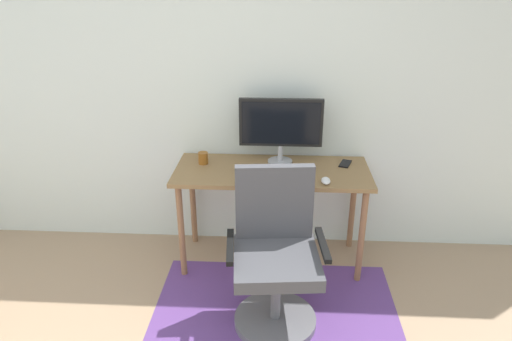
{
  "coord_description": "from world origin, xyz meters",
  "views": [
    {
      "loc": [
        0.4,
        -1.11,
        2.04
      ],
      "look_at": [
        0.25,
        1.6,
        0.85
      ],
      "focal_mm": 32.09,
      "sensor_mm": 36.0,
      "label": 1
    }
  ],
  "objects_px": {
    "desk": "(272,181)",
    "cell_phone": "(345,164)",
    "keyboard": "(275,179)",
    "monitor": "(281,125)",
    "coffee_cup": "(203,158)",
    "office_chair": "(275,262)",
    "computer_mouse": "(326,181)"
  },
  "relations": [
    {
      "from": "desk",
      "to": "coffee_cup",
      "type": "xyz_separation_m",
      "value": [
        -0.5,
        0.08,
        0.13
      ]
    },
    {
      "from": "coffee_cup",
      "to": "keyboard",
      "type": "bearing_deg",
      "value": -26.78
    },
    {
      "from": "monitor",
      "to": "office_chair",
      "type": "bearing_deg",
      "value": -91.08
    },
    {
      "from": "keyboard",
      "to": "office_chair",
      "type": "height_order",
      "value": "office_chair"
    },
    {
      "from": "computer_mouse",
      "to": "coffee_cup",
      "type": "relative_size",
      "value": 1.22
    },
    {
      "from": "coffee_cup",
      "to": "office_chair",
      "type": "relative_size",
      "value": 0.09
    },
    {
      "from": "monitor",
      "to": "coffee_cup",
      "type": "relative_size",
      "value": 6.95
    },
    {
      "from": "coffee_cup",
      "to": "desk",
      "type": "bearing_deg",
      "value": -9.48
    },
    {
      "from": "keyboard",
      "to": "monitor",
      "type": "bearing_deg",
      "value": 84.54
    },
    {
      "from": "desk",
      "to": "cell_phone",
      "type": "height_order",
      "value": "cell_phone"
    },
    {
      "from": "monitor",
      "to": "coffee_cup",
      "type": "height_order",
      "value": "monitor"
    },
    {
      "from": "computer_mouse",
      "to": "coffee_cup",
      "type": "xyz_separation_m",
      "value": [
        -0.86,
        0.29,
        0.03
      ]
    },
    {
      "from": "monitor",
      "to": "computer_mouse",
      "type": "height_order",
      "value": "monitor"
    },
    {
      "from": "monitor",
      "to": "keyboard",
      "type": "relative_size",
      "value": 1.38
    },
    {
      "from": "cell_phone",
      "to": "office_chair",
      "type": "height_order",
      "value": "office_chair"
    },
    {
      "from": "keyboard",
      "to": "cell_phone",
      "type": "bearing_deg",
      "value": 31.42
    },
    {
      "from": "desk",
      "to": "computer_mouse",
      "type": "height_order",
      "value": "computer_mouse"
    },
    {
      "from": "monitor",
      "to": "cell_phone",
      "type": "relative_size",
      "value": 4.23
    },
    {
      "from": "desk",
      "to": "keyboard",
      "type": "bearing_deg",
      "value": -82.54
    },
    {
      "from": "desk",
      "to": "computer_mouse",
      "type": "bearing_deg",
      "value": -29.47
    },
    {
      "from": "desk",
      "to": "keyboard",
      "type": "distance_m",
      "value": 0.21
    },
    {
      "from": "monitor",
      "to": "coffee_cup",
      "type": "distance_m",
      "value": 0.61
    },
    {
      "from": "monitor",
      "to": "desk",
      "type": "bearing_deg",
      "value": -111.09
    },
    {
      "from": "desk",
      "to": "cell_phone",
      "type": "bearing_deg",
      "value": 13.46
    },
    {
      "from": "keyboard",
      "to": "office_chair",
      "type": "bearing_deg",
      "value": -87.97
    },
    {
      "from": "desk",
      "to": "computer_mouse",
      "type": "distance_m",
      "value": 0.43
    },
    {
      "from": "keyboard",
      "to": "office_chair",
      "type": "relative_size",
      "value": 0.44
    },
    {
      "from": "desk",
      "to": "monitor",
      "type": "bearing_deg",
      "value": 68.91
    },
    {
      "from": "monitor",
      "to": "computer_mouse",
      "type": "relative_size",
      "value": 5.69
    },
    {
      "from": "desk",
      "to": "cell_phone",
      "type": "xyz_separation_m",
      "value": [
        0.53,
        0.13,
        0.09
      ]
    },
    {
      "from": "cell_phone",
      "to": "office_chair",
      "type": "distance_m",
      "value": 0.97
    },
    {
      "from": "keyboard",
      "to": "office_chair",
      "type": "xyz_separation_m",
      "value": [
        0.02,
        -0.46,
        -0.34
      ]
    }
  ]
}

